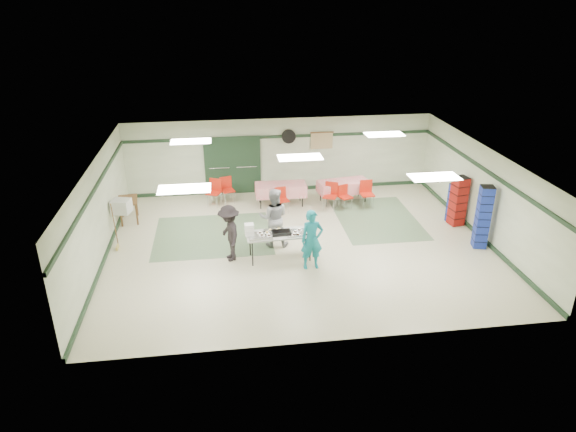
{
  "coord_description": "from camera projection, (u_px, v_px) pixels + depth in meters",
  "views": [
    {
      "loc": [
        -2.12,
        -13.2,
        6.91
      ],
      "look_at": [
        -0.37,
        -0.3,
        1.09
      ],
      "focal_mm": 32.0,
      "sensor_mm": 36.0,
      "label": 1
    }
  ],
  "objects": [
    {
      "name": "ceiling",
      "position": [
        300.0,
        157.0,
        13.92
      ],
      "size": [
        11.0,
        11.0,
        0.0
      ],
      "primitive_type": "plane",
      "rotation": [
        3.14,
        0.0,
        0.0
      ],
      "color": "silver",
      "rests_on": "wall_back"
    },
    {
      "name": "wall_right",
      "position": [
        483.0,
        193.0,
        15.15
      ],
      "size": [
        0.0,
        9.0,
        9.0
      ],
      "primitive_type": "plane",
      "rotation": [
        1.57,
        0.0,
        -1.57
      ],
      "color": "beige",
      "rests_on": "floor"
    },
    {
      "name": "chair_b",
      "position": [
        331.0,
        193.0,
        17.27
      ],
      "size": [
        0.57,
        0.57,
        0.93
      ],
      "rotation": [
        0.0,
        0.0,
        -0.43
      ],
      "color": "red",
      "rests_on": "floor"
    },
    {
      "name": "foam_box_stack",
      "position": [
        249.0,
        230.0,
        13.83
      ],
      "size": [
        0.25,
        0.23,
        0.33
      ],
      "primitive_type": "cube",
      "rotation": [
        0.0,
        0.0,
        0.04
      ],
      "color": "white",
      "rests_on": "serving_table"
    },
    {
      "name": "chair_a",
      "position": [
        344.0,
        194.0,
        17.35
      ],
      "size": [
        0.5,
        0.5,
        0.82
      ],
      "rotation": [
        0.0,
        0.0,
        0.4
      ],
      "color": "red",
      "rests_on": "floor"
    },
    {
      "name": "serving_table",
      "position": [
        280.0,
        235.0,
        14.01
      ],
      "size": [
        1.86,
        0.82,
        0.76
      ],
      "rotation": [
        0.0,
        0.0,
        0.04
      ],
      "color": "#AEAFAA",
      "rests_on": "floor"
    },
    {
      "name": "crate_stack_blue_b",
      "position": [
        483.0,
        217.0,
        14.54
      ],
      "size": [
        0.43,
        0.43,
        1.88
      ],
      "primitive_type": "cube",
      "rotation": [
        0.0,
        0.0,
        -0.22
      ],
      "color": "#1B3CA3",
      "rests_on": "floor"
    },
    {
      "name": "volunteer_teal",
      "position": [
        312.0,
        240.0,
        13.5
      ],
      "size": [
        0.63,
        0.44,
        1.65
      ],
      "primitive_type": "imported",
      "rotation": [
        0.0,
        0.0,
        0.07
      ],
      "color": "teal",
      "rests_on": "floor"
    },
    {
      "name": "floor",
      "position": [
        299.0,
        245.0,
        15.02
      ],
      "size": [
        11.0,
        11.0,
        0.0
      ],
      "primitive_type": "plane",
      "color": "beige",
      "rests_on": "ground"
    },
    {
      "name": "volunteer_grey",
      "position": [
        274.0,
        218.0,
        14.67
      ],
      "size": [
        0.93,
        0.77,
        1.75
      ],
      "primitive_type": "imported",
      "rotation": [
        0.0,
        0.0,
        3.01
      ],
      "color": "gray",
      "rests_on": "floor"
    },
    {
      "name": "dining_table_a",
      "position": [
        343.0,
        186.0,
        17.85
      ],
      "size": [
        1.84,
        1.04,
        0.77
      ],
      "rotation": [
        0.0,
        0.0,
        0.16
      ],
      "color": "red",
      "rests_on": "floor"
    },
    {
      "name": "chair_loose_b",
      "position": [
        215.0,
        189.0,
        17.56
      ],
      "size": [
        0.57,
        0.57,
        0.93
      ],
      "rotation": [
        0.0,
        0.0,
        -0.42
      ],
      "color": "red",
      "rests_on": "floor"
    },
    {
      "name": "sheet_tray_mid",
      "position": [
        274.0,
        232.0,
        14.03
      ],
      "size": [
        0.58,
        0.45,
        0.02
      ],
      "primitive_type": "cube",
      "rotation": [
        0.0,
        0.0,
        0.04
      ],
      "color": "silver",
      "rests_on": "serving_table"
    },
    {
      "name": "trim_back",
      "position": [
        280.0,
        137.0,
        18.23
      ],
      "size": [
        11.0,
        0.06,
        0.1
      ],
      "primitive_type": "cube",
      "color": "#1C3420",
      "rests_on": "wall_back"
    },
    {
      "name": "chair_d",
      "position": [
        281.0,
        197.0,
        17.08
      ],
      "size": [
        0.47,
        0.47,
        0.84
      ],
      "rotation": [
        0.0,
        0.0,
        0.23
      ],
      "color": "red",
      "rests_on": "floor"
    },
    {
      "name": "trim_right",
      "position": [
        486.0,
        170.0,
        14.86
      ],
      "size": [
        0.06,
        9.0,
        0.1
      ],
      "primitive_type": "cube",
      "rotation": [
        0.0,
        0.0,
        1.57
      ],
      "color": "#1C3420",
      "rests_on": "wall_back"
    },
    {
      "name": "green_patch_a",
      "position": [
        213.0,
        235.0,
        15.62
      ],
      "size": [
        3.5,
        3.0,
        0.01
      ],
      "primitive_type": "cube",
      "color": "#617A59",
      "rests_on": "floor"
    },
    {
      "name": "baking_pan",
      "position": [
        281.0,
        233.0,
        13.96
      ],
      "size": [
        0.53,
        0.35,
        0.08
      ],
      "primitive_type": "cube",
      "rotation": [
        0.0,
        0.0,
        0.04
      ],
      "color": "black",
      "rests_on": "serving_table"
    },
    {
      "name": "printer_table",
      "position": [
        128.0,
        202.0,
        16.32
      ],
      "size": [
        0.71,
        0.99,
        0.74
      ],
      "rotation": [
        0.0,
        0.0,
        0.14
      ],
      "color": "brown",
      "rests_on": "floor"
    },
    {
      "name": "baseboard_right",
      "position": [
        476.0,
        232.0,
        15.67
      ],
      "size": [
        0.06,
        9.0,
        0.12
      ],
      "primitive_type": "cube",
      "rotation": [
        0.0,
        0.0,
        1.57
      ],
      "color": "#1C3420",
      "rests_on": "floor"
    },
    {
      "name": "sheet_tray_right",
      "position": [
        297.0,
        233.0,
        13.98
      ],
      "size": [
        0.62,
        0.48,
        0.02
      ],
      "primitive_type": "cube",
      "rotation": [
        0.0,
        0.0,
        0.04
      ],
      "color": "silver",
      "rests_on": "serving_table"
    },
    {
      "name": "dining_table_b",
      "position": [
        281.0,
        189.0,
        17.58
      ],
      "size": [
        1.73,
        0.79,
        0.77
      ],
      "rotation": [
        0.0,
        0.0,
        -0.01
      ],
      "color": "red",
      "rests_on": "floor"
    },
    {
      "name": "wall_back",
      "position": [
        280.0,
        155.0,
        18.54
      ],
      "size": [
        11.0,
        0.0,
        11.0
      ],
      "primitive_type": "plane",
      "rotation": [
        1.57,
        0.0,
        0.0
      ],
      "color": "beige",
      "rests_on": "floor"
    },
    {
      "name": "chair_loose_a",
      "position": [
        227.0,
        187.0,
        17.8
      ],
      "size": [
        0.53,
        0.53,
        0.91
      ],
      "rotation": [
        0.0,
        0.0,
        0.3
      ],
      "color": "red",
      "rests_on": "floor"
    },
    {
      "name": "baseboard_back",
      "position": [
        281.0,
        189.0,
        19.04
      ],
      "size": [
        11.0,
        0.06,
        0.12
      ],
      "primitive_type": "cube",
      "color": "#1C3420",
      "rests_on": "floor"
    },
    {
      "name": "chair_c",
      "position": [
        367.0,
        191.0,
        17.43
      ],
      "size": [
        0.45,
        0.45,
        0.93
      ],
      "rotation": [
        0.0,
        0.0,
        0.04
      ],
      "color": "red",
      "rests_on": "floor"
    },
    {
      "name": "volunteer_dark",
      "position": [
        229.0,
        233.0,
        13.92
      ],
      "size": [
        0.8,
        1.14,
        1.6
      ],
      "primitive_type": "imported",
      "rotation": [
        0.0,
        0.0,
        -1.35
      ],
      "color": "black",
      "rests_on": "floor"
    },
    {
      "name": "wall_fan",
      "position": [
        289.0,
        136.0,
        18.24
      ],
      "size": [
        0.5,
        0.1,
        0.5
      ],
      "primitive_type": "cylinder",
      "rotation": [
        1.57,
        0.0,
        0.0
      ],
      "color": "black",
      "rests_on": "wall_back"
    },
    {
      "name": "wall_front",
      "position": [
        334.0,
        287.0,
        10.4
      ],
      "size": [
        11.0,
        0.0,
        11.0
      ],
      "primitive_type": "plane",
      "rotation": [
        -1.57,
        0.0,
        0.0
      ],
      "color": "beige",
      "rests_on": "floor"
    },
    {
      "name": "double_door_right",
      "position": [
        246.0,
        165.0,
        18.46
      ],
      "size": [
        0.9,
        0.06,
        2.1
      ],
      "primitive_type": "cube",
      "color": "gray",
      "rests_on": "floor"
    },
    {
      "name": "crate_stack_blue_a",
      "position": [
        456.0,
        204.0,
        16.21
      ],
      "size": [
        0.45,
        0.45,
        1.29
      ],
      "primitive_type": "cube",
      "rotation": [
        0.0,
        0.0,
        0.14
      ],
      "color": "#1B3CA3",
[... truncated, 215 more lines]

